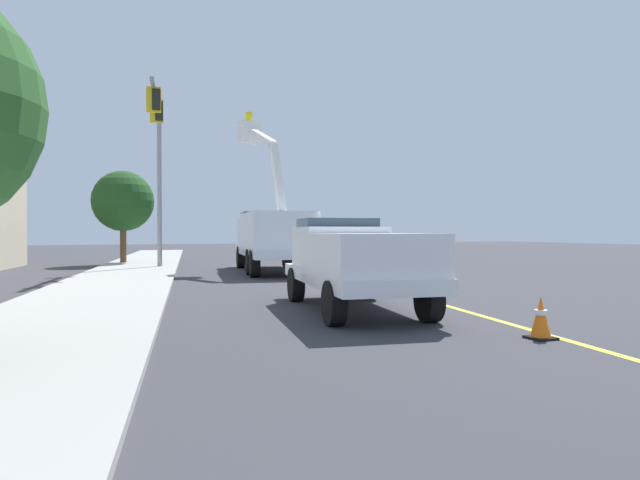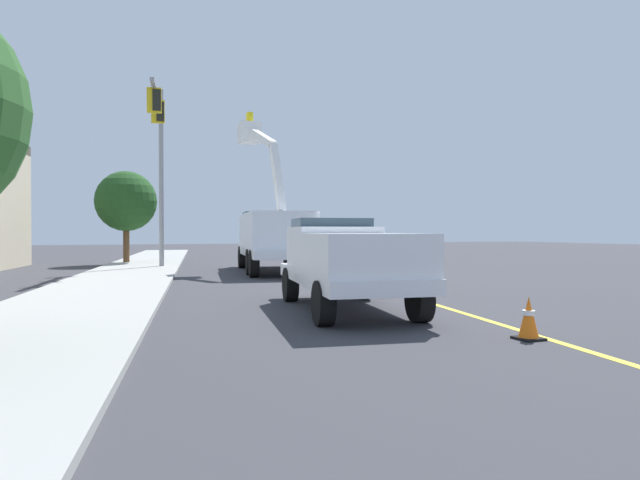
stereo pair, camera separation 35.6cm
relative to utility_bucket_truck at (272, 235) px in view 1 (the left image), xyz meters
The scene contains 10 objects.
ground 4.16m from the utility_bucket_truck, 150.83° to the right, with size 120.00×120.00×0.00m, color #38383D.
sidewalk_far_side 6.77m from the utility_bucket_truck, 109.04° to the left, with size 60.00×3.60×0.12m, color #9E9E99.
lane_centre_stripe 4.16m from the utility_bucket_truck, 150.83° to the right, with size 50.00×0.16×0.01m, color yellow.
utility_bucket_truck is the anchor object (origin of this frame).
service_pickup_truck 12.22m from the utility_bucket_truck, behind, with size 5.85×2.90×2.06m.
passing_minivan 8.49m from the utility_bucket_truck, 45.45° to the right, with size 5.03×2.58×1.69m.
traffic_cone_leading 16.16m from the utility_bucket_truck, behind, with size 0.40×0.40×0.70m.
traffic_cone_mid_front 4.32m from the utility_bucket_truck, 36.69° to the right, with size 0.40×0.40×0.88m.
traffic_signal_mast 6.50m from the utility_bucket_truck, 62.56° to the left, with size 5.33×1.01×8.43m.
street_tree_right 9.85m from the utility_bucket_truck, 36.85° to the left, with size 3.18×3.18×4.96m.
Camera 1 is at (-19.64, 8.83, 1.73)m, focal length 30.84 mm.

